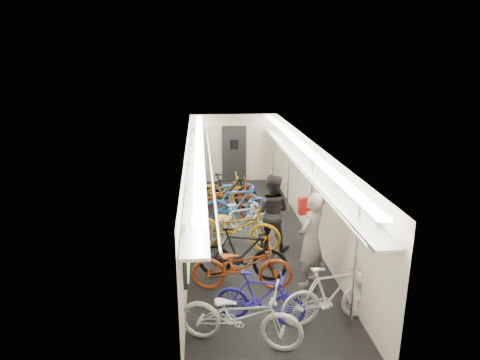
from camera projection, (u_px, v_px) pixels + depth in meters
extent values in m
plane|color=black|center=(250.00, 238.00, 10.68)|extent=(10.00, 10.00, 0.00)
plane|color=white|center=(251.00, 143.00, 9.99)|extent=(10.00, 10.00, 0.00)
plane|color=beige|center=(188.00, 194.00, 10.20)|extent=(0.00, 10.00, 10.00)
plane|color=beige|center=(311.00, 190.00, 10.47)|extent=(0.00, 10.00, 10.00)
plane|color=beige|center=(234.00, 148.00, 15.11)|extent=(3.00, 0.00, 3.00)
plane|color=beige|center=(295.00, 311.00, 5.57)|extent=(3.00, 0.00, 3.00)
cube|color=black|center=(186.00, 251.00, 7.14)|extent=(0.06, 1.10, 0.80)
cube|color=#6BB64F|center=(188.00, 251.00, 7.14)|extent=(0.02, 0.96, 0.66)
cube|color=black|center=(189.00, 206.00, 9.24)|extent=(0.06, 1.10, 0.80)
cube|color=#6BB64F|center=(191.00, 206.00, 9.24)|extent=(0.02, 0.96, 0.66)
cube|color=black|center=(190.00, 178.00, 11.34)|extent=(0.06, 1.10, 0.80)
cube|color=#6BB64F|center=(192.00, 178.00, 11.34)|extent=(0.02, 0.96, 0.66)
cube|color=black|center=(192.00, 158.00, 13.44)|extent=(0.06, 1.10, 0.80)
cube|color=#6BB64F|center=(193.00, 158.00, 13.44)|extent=(0.02, 0.96, 0.66)
cube|color=yellow|center=(188.00, 223.00, 8.17)|extent=(0.02, 0.22, 0.30)
cube|color=yellow|center=(190.00, 189.00, 10.27)|extent=(0.02, 0.22, 0.30)
cube|color=yellow|center=(191.00, 166.00, 12.37)|extent=(0.02, 0.22, 0.30)
cube|color=black|center=(234.00, 154.00, 15.11)|extent=(0.85, 0.08, 2.00)
cube|color=#999BA0|center=(196.00, 165.00, 10.02)|extent=(0.40, 9.70, 0.05)
cube|color=#999BA0|center=(303.00, 162.00, 10.25)|extent=(0.40, 9.70, 0.05)
cylinder|color=silver|center=(210.00, 160.00, 10.02)|extent=(0.04, 9.70, 0.04)
cylinder|color=silver|center=(290.00, 158.00, 10.19)|extent=(0.04, 9.70, 0.04)
cube|color=white|center=(199.00, 147.00, 9.90)|extent=(0.18, 9.60, 0.04)
cube|color=white|center=(301.00, 145.00, 10.12)|extent=(0.18, 9.60, 0.04)
cylinder|color=silver|center=(356.00, 264.00, 6.82)|extent=(0.05, 0.05, 2.38)
cylinder|color=silver|center=(311.00, 204.00, 9.49)|extent=(0.05, 0.05, 2.38)
cylinder|color=silver|center=(289.00, 174.00, 11.88)|extent=(0.05, 0.05, 2.38)
cylinder|color=silver|center=(274.00, 154.00, 14.26)|extent=(0.05, 0.05, 2.38)
imported|color=silver|center=(241.00, 315.00, 6.64)|extent=(2.09, 1.29, 1.04)
imported|color=#251AA1|center=(260.00, 298.00, 7.22)|extent=(1.61, 0.90, 0.93)
imported|color=#9A3610|center=(242.00, 265.00, 8.21)|extent=(2.02, 0.88, 1.03)
imported|color=black|center=(242.00, 254.00, 8.60)|extent=(1.93, 0.98, 1.11)
imported|color=#BE7F11|center=(235.00, 227.00, 9.90)|extent=(2.30, 1.44, 1.14)
imported|color=silver|center=(241.00, 222.00, 10.34)|extent=(1.73, 1.01, 1.00)
imported|color=silver|center=(232.00, 226.00, 10.18)|extent=(1.82, 0.74, 0.93)
imported|color=#1C59AD|center=(237.00, 204.00, 11.44)|extent=(1.87, 0.65, 1.10)
imported|color=maroon|center=(225.00, 201.00, 11.65)|extent=(2.16, 0.83, 1.12)
imported|color=black|center=(228.00, 191.00, 12.55)|extent=(1.84, 0.84, 1.07)
imported|color=orange|center=(219.00, 192.00, 12.57)|extent=(1.98, 0.76, 1.03)
imported|color=silver|center=(331.00, 294.00, 7.18)|extent=(1.84, 0.79, 1.07)
imported|color=slate|center=(311.00, 240.00, 8.27)|extent=(0.82, 0.82, 1.92)
imported|color=black|center=(272.00, 212.00, 9.87)|extent=(1.07, 0.97, 1.80)
cube|color=#A91510|center=(305.00, 206.00, 9.18)|extent=(0.28, 0.17, 0.38)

